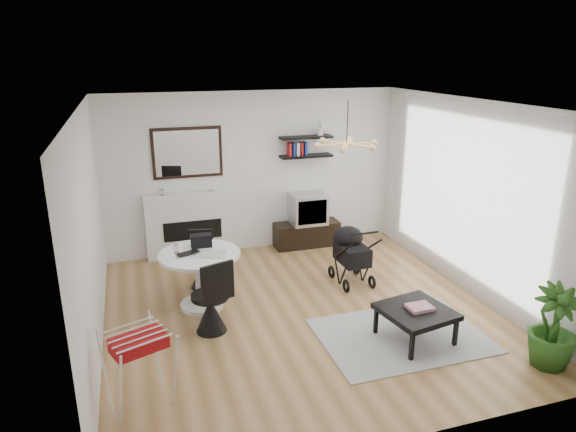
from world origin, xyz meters
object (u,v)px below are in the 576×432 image
object	(u,v)px
dining_table	(200,272)
stroller	(351,256)
fireplace	(192,217)
potted_plant	(553,327)
tv_console	(307,234)
drying_rack	(140,369)
crt_tv	(308,208)
coffee_table	(416,312)

from	to	relation	value
dining_table	stroller	distance (m)	2.25
fireplace	potted_plant	size ratio (longest dim) A/B	2.32
tv_console	drying_rack	distance (m)	4.72
crt_tv	drying_rack	bearing A→B (deg)	-129.13
drying_rack	crt_tv	bearing A→B (deg)	30.02
dining_table	drying_rack	distance (m)	2.10
tv_console	coffee_table	xyz separation A→B (m)	(0.18, -3.34, 0.15)
drying_rack	stroller	size ratio (longest dim) A/B	0.91
stroller	coffee_table	xyz separation A→B (m)	(0.05, -1.76, -0.04)
crt_tv	coffee_table	size ratio (longest dim) A/B	0.68
fireplace	stroller	size ratio (longest dim) A/B	2.34
crt_tv	dining_table	xyz separation A→B (m)	(-2.13, -1.75, -0.18)
drying_rack	coffee_table	xyz separation A→B (m)	(3.15, 0.32, -0.08)
drying_rack	coffee_table	world-z (taller)	drying_rack
drying_rack	stroller	world-z (taller)	stroller
coffee_table	fireplace	bearing A→B (deg)	121.86
coffee_table	potted_plant	distance (m)	1.45
dining_table	tv_console	bearing A→B (deg)	39.54
fireplace	dining_table	size ratio (longest dim) A/B	2.02
drying_rack	fireplace	bearing A→B (deg)	54.55
stroller	potted_plant	bearing A→B (deg)	-67.42
fireplace	drying_rack	size ratio (longest dim) A/B	2.58
fireplace	coffee_table	world-z (taller)	fireplace
stroller	coffee_table	world-z (taller)	stroller
stroller	potted_plant	world-z (taller)	potted_plant
crt_tv	stroller	xyz separation A→B (m)	(0.12, -1.58, -0.30)
tv_console	coffee_table	world-z (taller)	tv_console
potted_plant	crt_tv	bearing A→B (deg)	107.03
fireplace	tv_console	distance (m)	2.04
dining_table	potted_plant	world-z (taller)	potted_plant
fireplace	stroller	distance (m)	2.74
crt_tv	coffee_table	distance (m)	3.36
tv_console	dining_table	bearing A→B (deg)	-140.46
tv_console	crt_tv	distance (m)	0.48
fireplace	potted_plant	xyz separation A→B (m)	(3.29, -4.38, -0.22)
crt_tv	coffee_table	xyz separation A→B (m)	(0.17, -3.34, -0.33)
tv_console	stroller	size ratio (longest dim) A/B	1.24
tv_console	stroller	xyz separation A→B (m)	(0.13, -1.59, 0.18)
fireplace	crt_tv	xyz separation A→B (m)	(1.99, -0.14, 0.01)
tv_console	potted_plant	size ratio (longest dim) A/B	1.23
tv_console	drying_rack	world-z (taller)	drying_rack
fireplace	crt_tv	world-z (taller)	fireplace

